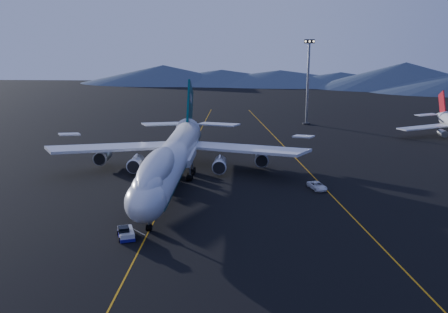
{
  "coord_description": "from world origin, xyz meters",
  "views": [
    {
      "loc": [
        15.68,
        -101.02,
        30.51
      ],
      "look_at": [
        10.79,
        0.12,
        6.0
      ],
      "focal_mm": 40.0,
      "sensor_mm": 36.0,
      "label": 1
    }
  ],
  "objects_px": {
    "service_van": "(317,186)",
    "floodlight_mast": "(308,82)",
    "boeing_747": "(173,157)",
    "pushback_tug": "(126,234)"
  },
  "relations": [
    {
      "from": "service_van",
      "to": "floodlight_mast",
      "type": "xyz_separation_m",
      "value": [
        6.47,
        77.95,
        14.16
      ]
    },
    {
      "from": "boeing_747",
      "to": "pushback_tug",
      "type": "relative_size",
      "value": 14.27
    },
    {
      "from": "service_van",
      "to": "pushback_tug",
      "type": "bearing_deg",
      "value": -159.92
    },
    {
      "from": "boeing_747",
      "to": "service_van",
      "type": "relative_size",
      "value": 13.32
    },
    {
      "from": "pushback_tug",
      "to": "service_van",
      "type": "relative_size",
      "value": 0.93
    },
    {
      "from": "boeing_747",
      "to": "floodlight_mast",
      "type": "bearing_deg",
      "value": 64.13
    },
    {
      "from": "pushback_tug",
      "to": "service_van",
      "type": "height_order",
      "value": "pushback_tug"
    },
    {
      "from": "pushback_tug",
      "to": "service_van",
      "type": "xyz_separation_m",
      "value": [
        33.0,
        26.8,
        0.13
      ]
    },
    {
      "from": "boeing_747",
      "to": "service_van",
      "type": "height_order",
      "value": "boeing_747"
    },
    {
      "from": "boeing_747",
      "to": "service_van",
      "type": "distance_m",
      "value": 30.55
    }
  ]
}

